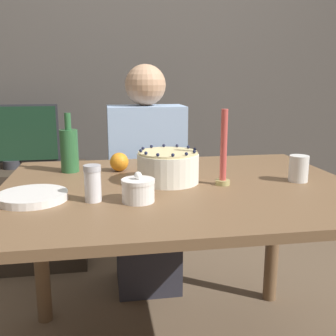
{
  "coord_description": "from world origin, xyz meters",
  "views": [
    {
      "loc": [
        -0.27,
        -1.35,
        1.15
      ],
      "look_at": [
        -0.04,
        0.04,
        0.83
      ],
      "focal_mm": 42.0,
      "sensor_mm": 36.0,
      "label": 1
    }
  ],
  "objects_px": {
    "sugar_bowl": "(138,190)",
    "person_man_blue_shirt": "(147,194)",
    "sugar_shaker": "(93,183)",
    "bottle": "(69,150)",
    "candle": "(223,155)",
    "tv_monitor": "(9,135)",
    "cake": "(168,167)"
  },
  "relations": [
    {
      "from": "sugar_bowl",
      "to": "person_man_blue_shirt",
      "type": "distance_m",
      "value": 0.93
    },
    {
      "from": "sugar_bowl",
      "to": "sugar_shaker",
      "type": "distance_m",
      "value": 0.14
    },
    {
      "from": "sugar_bowl",
      "to": "bottle",
      "type": "relative_size",
      "value": 0.43
    },
    {
      "from": "sugar_shaker",
      "to": "person_man_blue_shirt",
      "type": "relative_size",
      "value": 0.09
    },
    {
      "from": "bottle",
      "to": "person_man_blue_shirt",
      "type": "height_order",
      "value": "person_man_blue_shirt"
    },
    {
      "from": "bottle",
      "to": "person_man_blue_shirt",
      "type": "distance_m",
      "value": 0.65
    },
    {
      "from": "person_man_blue_shirt",
      "to": "bottle",
      "type": "bearing_deg",
      "value": 49.36
    },
    {
      "from": "bottle",
      "to": "sugar_shaker",
      "type": "bearing_deg",
      "value": -76.68
    },
    {
      "from": "candle",
      "to": "bottle",
      "type": "bearing_deg",
      "value": 151.52
    },
    {
      "from": "sugar_shaker",
      "to": "bottle",
      "type": "relative_size",
      "value": 0.48
    },
    {
      "from": "candle",
      "to": "bottle",
      "type": "relative_size",
      "value": 1.12
    },
    {
      "from": "sugar_shaker",
      "to": "tv_monitor",
      "type": "height_order",
      "value": "tv_monitor"
    },
    {
      "from": "cake",
      "to": "tv_monitor",
      "type": "distance_m",
      "value": 1.35
    },
    {
      "from": "sugar_shaker",
      "to": "candle",
      "type": "relative_size",
      "value": 0.42
    },
    {
      "from": "bottle",
      "to": "tv_monitor",
      "type": "bearing_deg",
      "value": 116.16
    },
    {
      "from": "sugar_bowl",
      "to": "bottle",
      "type": "bearing_deg",
      "value": 117.8
    },
    {
      "from": "person_man_blue_shirt",
      "to": "sugar_bowl",
      "type": "bearing_deg",
      "value": 82.01
    },
    {
      "from": "cake",
      "to": "sugar_shaker",
      "type": "height_order",
      "value": "cake"
    },
    {
      "from": "sugar_bowl",
      "to": "sugar_shaker",
      "type": "height_order",
      "value": "sugar_shaker"
    },
    {
      "from": "bottle",
      "to": "tv_monitor",
      "type": "xyz_separation_m",
      "value": [
        -0.42,
        0.86,
        -0.05
      ]
    },
    {
      "from": "sugar_shaker",
      "to": "candle",
      "type": "height_order",
      "value": "candle"
    },
    {
      "from": "sugar_bowl",
      "to": "candle",
      "type": "distance_m",
      "value": 0.36
    },
    {
      "from": "sugar_bowl",
      "to": "tv_monitor",
      "type": "relative_size",
      "value": 0.18
    },
    {
      "from": "cake",
      "to": "bottle",
      "type": "bearing_deg",
      "value": 147.66
    },
    {
      "from": "sugar_bowl",
      "to": "sugar_shaker",
      "type": "xyz_separation_m",
      "value": [
        -0.14,
        0.03,
        0.02
      ]
    },
    {
      "from": "sugar_shaker",
      "to": "tv_monitor",
      "type": "xyz_separation_m",
      "value": [
        -0.52,
        1.28,
        -0.02
      ]
    },
    {
      "from": "tv_monitor",
      "to": "sugar_bowl",
      "type": "bearing_deg",
      "value": -63.26
    },
    {
      "from": "candle",
      "to": "person_man_blue_shirt",
      "type": "relative_size",
      "value": 0.22
    },
    {
      "from": "cake",
      "to": "candle",
      "type": "distance_m",
      "value": 0.21
    },
    {
      "from": "sugar_shaker",
      "to": "cake",
      "type": "bearing_deg",
      "value": 35.57
    },
    {
      "from": "person_man_blue_shirt",
      "to": "tv_monitor",
      "type": "height_order",
      "value": "person_man_blue_shirt"
    },
    {
      "from": "candle",
      "to": "person_man_blue_shirt",
      "type": "distance_m",
      "value": 0.83
    }
  ]
}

